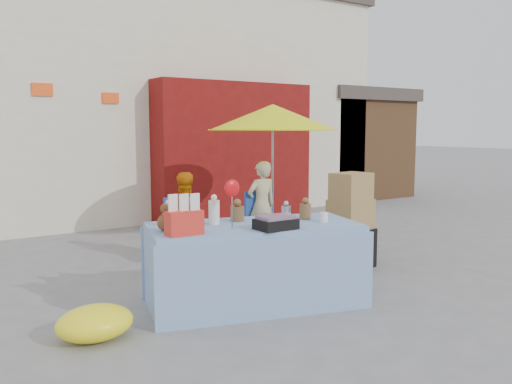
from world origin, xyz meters
TOP-DOWN VIEW (x-y plane):
  - ground at (0.00, 0.00)m, footprint 80.00×80.00m
  - backdrop at (0.52, 7.52)m, footprint 14.00×8.00m
  - market_table at (-0.36, -0.25)m, footprint 2.29×1.51m
  - chair_left at (-0.14, 1.58)m, footprint 0.48×0.47m
  - chair_right at (1.11, 1.58)m, footprint 0.48×0.47m
  - vendor_orange at (-0.14, 1.72)m, footprint 0.57×0.45m
  - vendor_beige at (1.11, 1.72)m, footprint 0.47×0.31m
  - umbrella at (1.41, 1.87)m, footprint 1.90×1.90m
  - box_stack at (1.44, 0.24)m, footprint 0.60×0.52m
  - tarp_bundle at (-1.96, -0.29)m, footprint 0.79×0.73m

SIDE VIEW (x-z plane):
  - ground at x=0.00m, z-range 0.00..0.00m
  - tarp_bundle at x=-1.96m, z-range 0.00..0.29m
  - chair_left at x=-0.14m, z-range -0.17..0.68m
  - chair_right at x=1.11m, z-range -0.17..0.68m
  - market_table at x=-0.36m, z-range -0.22..1.05m
  - box_stack at x=1.44m, z-range -0.05..1.15m
  - vendor_orange at x=-0.14m, z-range 0.00..1.18m
  - vendor_beige at x=1.11m, z-range 0.00..1.28m
  - umbrella at x=1.41m, z-range 0.85..2.94m
  - backdrop at x=0.52m, z-range -0.80..7.00m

